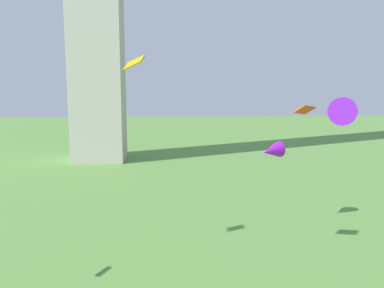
{
  "coord_description": "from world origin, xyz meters",
  "views": [
    {
      "loc": [
        0.47,
        2.47,
        9.03
      ],
      "look_at": [
        1.78,
        20.94,
        6.29
      ],
      "focal_mm": 36.89,
      "sensor_mm": 36.0,
      "label": 1
    }
  ],
  "objects_px": {
    "kite_flying_4": "(305,110)",
    "kite_flying_5": "(272,151)",
    "kite_flying_1": "(134,62)",
    "kite_flying_0": "(341,113)"
  },
  "relations": [
    {
      "from": "kite_flying_4",
      "to": "kite_flying_5",
      "type": "xyz_separation_m",
      "value": [
        0.59,
        7.17,
        -3.01
      ]
    },
    {
      "from": "kite_flying_1",
      "to": "kite_flying_5",
      "type": "bearing_deg",
      "value": 70.99
    },
    {
      "from": "kite_flying_5",
      "to": "kite_flying_1",
      "type": "bearing_deg",
      "value": -81.89
    },
    {
      "from": "kite_flying_0",
      "to": "kite_flying_5",
      "type": "relative_size",
      "value": 1.58
    },
    {
      "from": "kite_flying_1",
      "to": "kite_flying_5",
      "type": "xyz_separation_m",
      "value": [
        7.95,
        6.9,
        -5.02
      ]
    },
    {
      "from": "kite_flying_0",
      "to": "kite_flying_4",
      "type": "bearing_deg",
      "value": 74.37
    },
    {
      "from": "kite_flying_0",
      "to": "kite_flying_1",
      "type": "height_order",
      "value": "kite_flying_1"
    },
    {
      "from": "kite_flying_1",
      "to": "kite_flying_5",
      "type": "relative_size",
      "value": 0.55
    },
    {
      "from": "kite_flying_4",
      "to": "kite_flying_5",
      "type": "distance_m",
      "value": 7.8
    },
    {
      "from": "kite_flying_4",
      "to": "kite_flying_1",
      "type": "bearing_deg",
      "value": 141.14
    }
  ]
}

